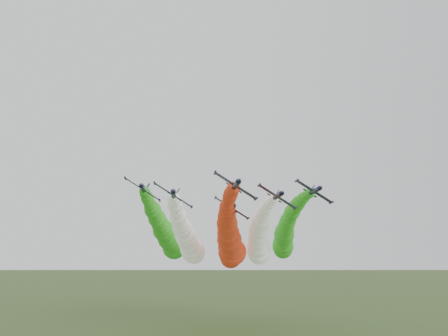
{
  "coord_description": "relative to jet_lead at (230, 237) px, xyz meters",
  "views": [
    {
      "loc": [
        -8.2,
        -97.13,
        21.51
      ],
      "look_at": [
        1.35,
        2.22,
        42.68
      ],
      "focal_mm": 35.0,
      "sensor_mm": 36.0,
      "label": 1
    }
  ],
  "objects": [
    {
      "name": "jet_inner_right",
      "position": [
        10.85,
        10.0,
        -0.13
      ],
      "size": [
        15.32,
        74.33,
        18.85
      ],
      "rotation": [
        0.0,
        0.56,
        0.0
      ],
      "color": "black",
      "rests_on": "ground"
    },
    {
      "name": "jet_lead",
      "position": [
        0.0,
        0.0,
        0.0
      ],
      "size": [
        16.01,
        75.03,
        19.54
      ],
      "rotation": [
        0.0,
        0.56,
        0.0
      ],
      "color": "black",
      "rests_on": "ground"
    },
    {
      "name": "jet_inner_left",
      "position": [
        -12.87,
        9.66,
        -0.34
      ],
      "size": [
        14.97,
        73.97,
        18.49
      ],
      "rotation": [
        0.0,
        0.56,
        0.0
      ],
      "color": "black",
      "rests_on": "ground"
    },
    {
      "name": "jet_trail",
      "position": [
        1.86,
        23.18,
        -1.72
      ],
      "size": [
        15.57,
        74.58,
        19.1
      ],
      "rotation": [
        0.0,
        0.56,
        0.0
      ],
      "color": "black",
      "rests_on": "ground"
    },
    {
      "name": "jet_outer_left",
      "position": [
        -20.37,
        17.75,
        2.11
      ],
      "size": [
        15.79,
        74.8,
        19.32
      ],
      "rotation": [
        0.0,
        0.56,
        0.0
      ],
      "color": "black",
      "rests_on": "ground"
    },
    {
      "name": "jet_outer_right",
      "position": [
        20.69,
        13.47,
        1.72
      ],
      "size": [
        15.01,
        74.02,
        18.54
      ],
      "rotation": [
        0.0,
        0.56,
        0.0
      ],
      "color": "black",
      "rests_on": "ground"
    }
  ]
}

